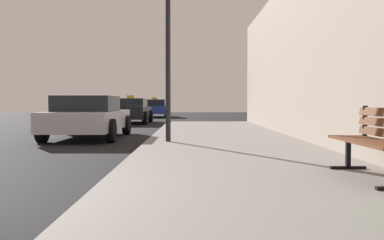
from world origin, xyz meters
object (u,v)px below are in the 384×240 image
bench (378,137)px  car_black (131,111)px  car_silver (88,117)px  street_lamp (168,28)px  car_blue (155,108)px

bench → car_black: size_ratio=0.36×
car_silver → street_lamp: bearing=-45.6°
bench → street_lamp: 5.98m
car_blue → car_black: bearing=-93.0°
street_lamp → car_black: 11.91m
car_silver → car_blue: 17.70m
street_lamp → car_blue: size_ratio=0.93×
bench → car_black: car_black is taller
bench → street_lamp: bearing=120.1°
bench → car_silver: bearing=125.5°
car_silver → car_blue: bearing=88.4°
car_silver → car_black: 8.85m
car_silver → bench: bearing=-54.0°
bench → car_blue: bearing=100.5°
bench → car_blue: (-4.89, 25.08, -0.01)m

